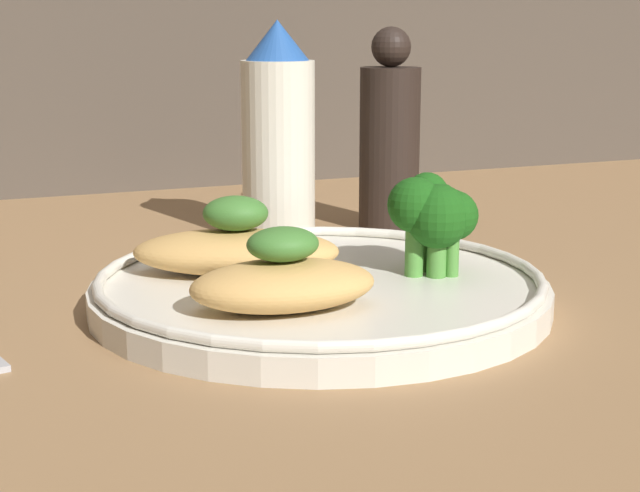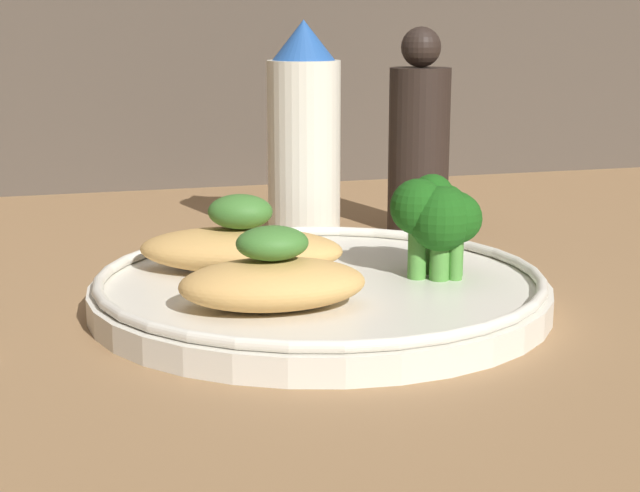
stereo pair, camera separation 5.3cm
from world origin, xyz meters
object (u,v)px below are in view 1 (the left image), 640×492
(sauce_bottle, at_px, (278,136))
(pepper_grinder, at_px, (390,140))
(plate, at_px, (320,289))
(broccoli_bunch, at_px, (436,214))

(sauce_bottle, distance_m, pepper_grinder, 0.09)
(plate, xyz_separation_m, pepper_grinder, (0.13, 0.17, 0.06))
(plate, distance_m, sauce_bottle, 0.19)
(broccoli_bunch, xyz_separation_m, pepper_grinder, (0.06, 0.18, 0.02))
(broccoli_bunch, distance_m, pepper_grinder, 0.19)
(sauce_bottle, xyz_separation_m, pepper_grinder, (0.09, 0.00, -0.01))
(broccoli_bunch, height_order, pepper_grinder, pepper_grinder)
(plate, relative_size, pepper_grinder, 1.67)
(sauce_bottle, bearing_deg, broccoli_bunch, -81.53)
(broccoli_bunch, relative_size, sauce_bottle, 0.37)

